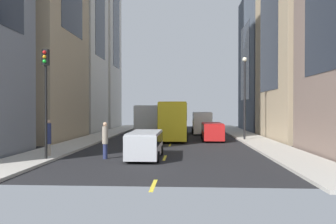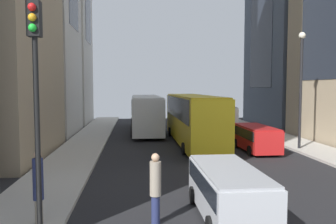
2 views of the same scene
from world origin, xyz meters
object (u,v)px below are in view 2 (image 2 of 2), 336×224
streetcar_yellow (192,115)px  car_silver_1 (228,188)px  delivery_van_white (218,118)px  pedestrian_walking_far (38,185)px  traffic_light_near_corner (36,77)px  car_red_0 (256,136)px  pedestrian_crossing_near (155,186)px  city_bus_white (146,110)px

streetcar_yellow → car_silver_1: streetcar_yellow is taller
delivery_van_white → pedestrian_walking_far: delivery_van_white is taller
streetcar_yellow → pedestrian_walking_far: (-7.09, -14.66, -0.82)m
car_silver_1 → pedestrian_walking_far: size_ratio=2.10×
traffic_light_near_corner → car_red_0: bearing=49.9°
streetcar_yellow → pedestrian_walking_far: streetcar_yellow is taller
car_silver_1 → car_red_0: bearing=65.8°
car_silver_1 → pedestrian_walking_far: 5.79m
car_red_0 → pedestrian_crossing_near: size_ratio=2.11×
delivery_van_white → car_silver_1: (-4.37, -18.90, -0.57)m
delivery_van_white → traffic_light_near_corner: traffic_light_near_corner is taller
car_red_0 → car_silver_1: (-4.94, -10.96, -0.03)m
delivery_van_white → car_silver_1: 19.41m
car_red_0 → traffic_light_near_corner: 16.51m
pedestrian_walking_far → car_red_0: bearing=48.4°
delivery_van_white → traffic_light_near_corner: bearing=-115.8°
delivery_van_white → streetcar_yellow: bearing=-123.9°
streetcar_yellow → delivery_van_white: (3.05, 4.54, -0.61)m
car_red_0 → pedestrian_walking_far: 15.55m
pedestrian_crossing_near → traffic_light_near_corner: traffic_light_near_corner is taller
car_silver_1 → pedestrian_walking_far: (-5.77, -0.31, 0.36)m
pedestrian_walking_far → streetcar_yellow: bearing=66.2°
city_bus_white → car_red_0: 12.79m
delivery_van_white → car_red_0: 7.98m
city_bus_white → traffic_light_near_corner: size_ratio=2.08×
streetcar_yellow → traffic_light_near_corner: 17.30m
city_bus_white → car_silver_1: 21.84m
city_bus_white → car_red_0: (6.81, -10.78, -1.04)m
delivery_van_white → pedestrian_walking_far: (-10.14, -19.21, -0.21)m
streetcar_yellow → delivery_van_white: 5.50m
city_bus_white → pedestrian_walking_far: (-3.90, -22.04, -0.71)m
city_bus_white → car_red_0: size_ratio=2.79×
delivery_van_white → car_red_0: size_ratio=1.21×
car_red_0 → traffic_light_near_corner: bearing=-130.1°
city_bus_white → car_red_0: bearing=-57.7°
city_bus_white → streetcar_yellow: streetcar_yellow is taller
car_red_0 → delivery_van_white: bearing=94.1°
delivery_van_white → pedestrian_crossing_near: (-6.71, -19.21, -0.34)m
car_red_0 → pedestrian_walking_far: (-10.71, -11.27, 0.33)m
delivery_van_white → pedestrian_crossing_near: size_ratio=2.56×
pedestrian_walking_far → traffic_light_near_corner: traffic_light_near_corner is taller
pedestrian_crossing_near → traffic_light_near_corner: 4.63m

